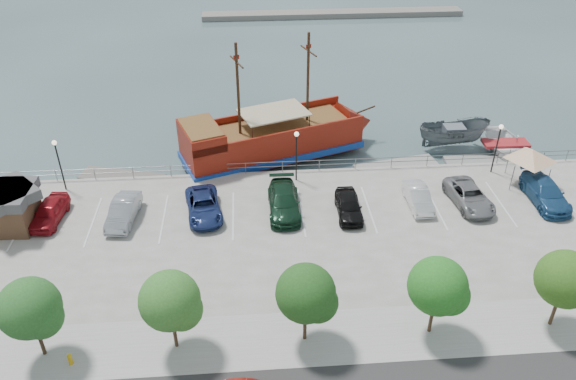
{
  "coord_description": "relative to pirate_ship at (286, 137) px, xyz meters",
  "views": [
    {
      "loc": [
        -3.56,
        -31.33,
        23.8
      ],
      "look_at": [
        -1.0,
        2.0,
        2.0
      ],
      "focal_mm": 35.0,
      "sensor_mm": 36.0,
      "label": 1
    }
  ],
  "objects": [
    {
      "name": "ground",
      "position": [
        0.41,
        -12.14,
        -1.9
      ],
      "size": [
        160.0,
        160.0,
        0.0
      ],
      "primitive_type": "plane",
      "color": "#354A4E"
    },
    {
      "name": "sidewalk",
      "position": [
        0.41,
        -22.14,
        -0.89
      ],
      "size": [
        100.0,
        4.0,
        0.05
      ],
      "primitive_type": "cube",
      "color": "gray",
      "rests_on": "land_slab"
    },
    {
      "name": "seawall_railing",
      "position": [
        0.41,
        -4.34,
        -0.38
      ],
      "size": [
        50.0,
        0.06,
        1.0
      ],
      "color": "slate",
      "rests_on": "land_slab"
    },
    {
      "name": "far_shore",
      "position": [
        10.41,
        42.86,
        -1.5
      ],
      "size": [
        40.0,
        3.0,
        0.8
      ],
      "primitive_type": "cube",
      "color": "gray",
      "rests_on": "ground"
    },
    {
      "name": "pirate_ship",
      "position": [
        0.0,
        0.0,
        0.0
      ],
      "size": [
        18.31,
        10.55,
        11.37
      ],
      "rotation": [
        0.0,
        0.0,
        0.35
      ],
      "color": "maroon",
      "rests_on": "ground"
    },
    {
      "name": "patrol_boat",
      "position": [
        15.14,
        0.24,
        -0.66
      ],
      "size": [
        6.52,
        2.62,
        2.49
      ],
      "primitive_type": "imported",
      "rotation": [
        0.0,
        0.0,
        1.6
      ],
      "color": "#566064",
      "rests_on": "ground"
    },
    {
      "name": "speedboat",
      "position": [
        19.51,
        -1.11,
        -1.23
      ],
      "size": [
        4.85,
        6.66,
        1.35
      ],
      "primitive_type": "imported",
      "rotation": [
        0.0,
        0.0,
        -0.03
      ],
      "color": "white",
      "rests_on": "ground"
    },
    {
      "name": "dock_west",
      "position": [
        -13.88,
        -2.94,
        -1.7
      ],
      "size": [
        7.31,
        3.85,
        0.4
      ],
      "primitive_type": "cube",
      "rotation": [
        0.0,
        0.0,
        -0.28
      ],
      "color": "slate",
      "rests_on": "ground"
    },
    {
      "name": "dock_mid",
      "position": [
        9.28,
        -2.94,
        -1.7
      ],
      "size": [
        7.42,
        3.43,
        0.41
      ],
      "primitive_type": "cube",
      "rotation": [
        0.0,
        0.0,
        0.2
      ],
      "color": "gray",
      "rests_on": "ground"
    },
    {
      "name": "dock_east",
      "position": [
        17.23,
        -2.94,
        -1.7
      ],
      "size": [
        7.24,
        2.53,
        0.41
      ],
      "primitive_type": "cube",
      "rotation": [
        0.0,
        0.0,
        -0.07
      ],
      "color": "gray",
      "rests_on": "ground"
    },
    {
      "name": "shed",
      "position": [
        -20.05,
        -10.25,
        0.71
      ],
      "size": [
        3.81,
        3.81,
        3.02
      ],
      "rotation": [
        0.0,
        0.0,
        -0.04
      ],
      "color": "brown",
      "rests_on": "land_slab"
    },
    {
      "name": "canopy_tent",
      "position": [
        18.39,
        -7.49,
        2.11
      ],
      "size": [
        5.12,
        5.12,
        3.46
      ],
      "rotation": [
        0.0,
        0.0,
        -0.27
      ],
      "color": "slate",
      "rests_on": "land_slab"
    },
    {
      "name": "fire_hydrant",
      "position": [
        -13.01,
        -22.94,
        -0.51
      ],
      "size": [
        0.25,
        0.25,
        0.73
      ],
      "rotation": [
        0.0,
        0.0,
        0.32
      ],
      "color": "gold",
      "rests_on": "sidewalk"
    },
    {
      "name": "lamp_post_left",
      "position": [
        -17.59,
        -5.64,
        2.04
      ],
      "size": [
        0.36,
        0.36,
        4.28
      ],
      "color": "black",
      "rests_on": "land_slab"
    },
    {
      "name": "lamp_post_mid",
      "position": [
        0.41,
        -5.64,
        2.04
      ],
      "size": [
        0.36,
        0.36,
        4.28
      ],
      "color": "black",
      "rests_on": "land_slab"
    },
    {
      "name": "lamp_post_right",
      "position": [
        16.41,
        -5.64,
        2.04
      ],
      "size": [
        0.36,
        0.36,
        4.28
      ],
      "color": "black",
      "rests_on": "land_slab"
    },
    {
      "name": "tree_b",
      "position": [
        -14.44,
        -22.22,
        2.39
      ],
      "size": [
        3.3,
        3.2,
        5.0
      ],
      "color": "#473321",
      "rests_on": "sidewalk"
    },
    {
      "name": "tree_c",
      "position": [
        -7.44,
        -22.22,
        2.39
      ],
      "size": [
        3.3,
        3.2,
        5.0
      ],
      "color": "#473321",
      "rests_on": "sidewalk"
    },
    {
      "name": "tree_d",
      "position": [
        -0.44,
        -22.22,
        2.39
      ],
      "size": [
        3.3,
        3.2,
        5.0
      ],
      "color": "#473321",
      "rests_on": "sidewalk"
    },
    {
      "name": "tree_e",
      "position": [
        6.56,
        -22.22,
        2.39
      ],
      "size": [
        3.3,
        3.2,
        5.0
      ],
      "color": "#473321",
      "rests_on": "sidewalk"
    },
    {
      "name": "tree_f",
      "position": [
        13.56,
        -22.22,
        2.39
      ],
      "size": [
        3.3,
        3.2,
        5.0
      ],
      "color": "#473321",
      "rests_on": "sidewalk"
    },
    {
      "name": "parked_car_a",
      "position": [
        -17.59,
        -9.74,
        -0.16
      ],
      "size": [
        2.22,
        4.53,
        1.49
      ],
      "primitive_type": "imported",
      "rotation": [
        0.0,
        0.0,
        -0.11
      ],
      "color": "maroon",
      "rests_on": "land_slab"
    },
    {
      "name": "parked_car_b",
      "position": [
        -12.34,
        -10.11,
        -0.15
      ],
      "size": [
        2.09,
        4.73,
        1.51
      ],
      "primitive_type": "imported",
      "rotation": [
        0.0,
        0.0,
        -0.11
      ],
      "color": "#979CA4",
      "rests_on": "land_slab"
    },
    {
      "name": "parked_car_c",
      "position": [
        -6.68,
        -9.83,
        -0.19
      ],
      "size": [
        3.12,
        5.44,
        1.43
      ],
      "primitive_type": "imported",
      "rotation": [
        0.0,
        0.0,
        0.15
      ],
      "color": "navy",
      "rests_on": "land_slab"
    },
    {
      "name": "parked_car_d",
      "position": [
        -0.87,
        -9.82,
        -0.1
      ],
      "size": [
        2.29,
        5.55,
        1.61
      ],
      "primitive_type": "imported",
      "rotation": [
        0.0,
        0.0,
        -0.01
      ],
      "color": "#133320",
      "rests_on": "land_slab"
    },
    {
      "name": "parked_car_e",
      "position": [
        3.78,
        -10.61,
        -0.17
      ],
      "size": [
        1.85,
        4.37,
        1.48
      ],
      "primitive_type": "imported",
      "rotation": [
        0.0,
        0.0,
        -0.02
      ],
      "color": "black",
      "rests_on": "land_slab"
    },
    {
      "name": "parked_car_f",
      "position": [
        9.11,
        -9.88,
        -0.22
      ],
      "size": [
        1.5,
        4.19,
        1.38
      ],
      "primitive_type": "imported",
      "rotation": [
        0.0,
        0.0,
        0.01
      ],
      "color": "silver",
      "rests_on": "land_slab"
    },
    {
      "name": "parked_car_g",
      "position": [
        12.92,
        -10.04,
        -0.2
      ],
      "size": [
        2.91,
        5.33,
        1.42
      ],
      "primitive_type": "imported",
      "rotation": [
        0.0,
        0.0,
        0.11
      ],
      "color": "gray",
      "rests_on": "land_slab"
    },
    {
      "name": "parked_car_h",
      "position": [
        18.7,
        -10.12,
        -0.11
      ],
      "size": [
        2.25,
        5.49,
        1.59
      ],
      "primitive_type": "imported",
      "rotation": [
        0.0,
        0.0,
        -0.0
      ],
      "color": "navy",
      "rests_on": "land_slab"
    }
  ]
}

